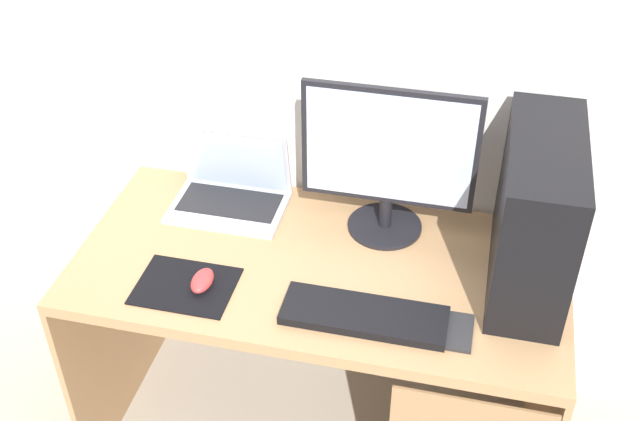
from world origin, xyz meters
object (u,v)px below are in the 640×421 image
keyboard (364,315)px  mouse_left (202,281)px  pc_tower (536,214)px  cell_phone (459,332)px  laptop (231,190)px  monitor (388,161)px

keyboard → mouse_left: bearing=177.4°
pc_tower → cell_phone: (-0.15, -0.26, -0.21)m
keyboard → mouse_left: (-0.44, 0.02, 0.01)m
pc_tower → keyboard: 0.51m
laptop → keyboard: bearing=-39.2°
keyboard → mouse_left: 0.44m
cell_phone → laptop: bearing=151.5°
monitor → mouse_left: monitor is taller
laptop → mouse_left: laptop is taller
keyboard → pc_tower: bearing=33.7°
monitor → keyboard: 0.44m
pc_tower → monitor: bearing=164.0°
monitor → keyboard: size_ratio=1.15×
mouse_left → cell_phone: (0.68, -0.02, -0.02)m
mouse_left → pc_tower: bearing=16.1°
keyboard → cell_phone: bearing=0.8°
monitor → cell_phone: size_ratio=3.71×
laptop → cell_phone: size_ratio=2.61×
laptop → pc_tower: bearing=-8.9°
keyboard → laptop: bearing=140.8°
monitor → mouse_left: 0.60m
mouse_left → cell_phone: mouse_left is taller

